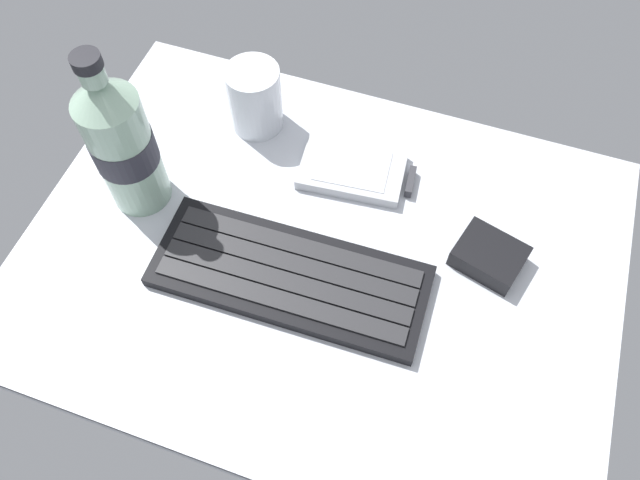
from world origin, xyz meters
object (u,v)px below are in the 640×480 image
Objects in this scene: juice_cup at (255,100)px; water_bottle at (122,143)px; keyboard at (290,276)px; charger_block at (489,256)px; handheld_device at (358,171)px.

water_bottle reaches higher than juice_cup.
keyboard is at bearing -13.61° from water_bottle.
charger_block is at bearing -18.20° from juice_cup.
keyboard is 15.67cm from handheld_device.
juice_cup is 32.50cm from charger_block.
juice_cup is (-14.09, 3.65, 3.18)cm from handheld_device.
handheld_device is (2.64, 15.45, -0.08)cm from keyboard.
keyboard is 3.44× the size of juice_cup.
water_bottle reaches higher than handheld_device.
juice_cup is at bearing 59.20° from water_bottle.
water_bottle is at bearing 166.39° from keyboard.
charger_block reaches higher than keyboard.
keyboard is at bearing -99.71° from handheld_device.
juice_cup is 0.41× the size of water_bottle.
charger_block is (39.27, 4.15, -7.81)cm from water_bottle.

